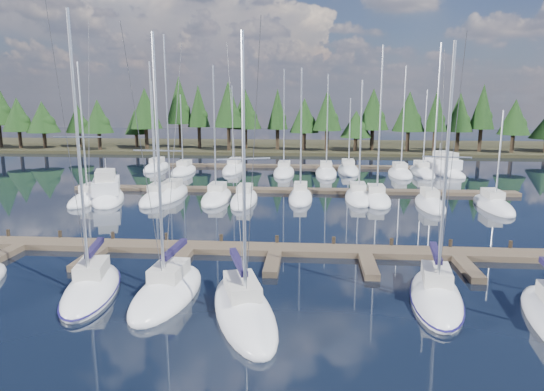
# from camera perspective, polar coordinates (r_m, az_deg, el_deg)

# --- Properties ---
(ground) EXTENTS (260.00, 260.00, 0.00)m
(ground) POSITION_cam_1_polar(r_m,az_deg,el_deg) (45.23, 1.57, -1.99)
(ground) COLOR black
(ground) RESTS_ON ground
(far_shore) EXTENTS (220.00, 30.00, 0.60)m
(far_shore) POSITION_cam_1_polar(r_m,az_deg,el_deg) (104.47, 3.37, 5.75)
(far_shore) COLOR #2E2B19
(far_shore) RESTS_ON ground
(main_dock) EXTENTS (44.00, 6.13, 0.90)m
(main_dock) POSITION_cam_1_polar(r_m,az_deg,el_deg) (33.01, 0.38, -6.68)
(main_dock) COLOR brown
(main_dock) RESTS_ON ground
(back_docks) EXTENTS (50.00, 21.80, 0.40)m
(back_docks) POSITION_cam_1_polar(r_m,az_deg,el_deg) (64.39, 2.52, 2.19)
(back_docks) COLOR brown
(back_docks) RESTS_ON ground
(front_sailboat_1) EXTENTS (4.13, 8.09, 15.47)m
(front_sailboat_1) POSITION_cam_1_polar(r_m,az_deg,el_deg) (28.46, -20.46, -10.21)
(front_sailboat_1) COLOR white
(front_sailboat_1) RESTS_ON ground
(front_sailboat_2) EXTENTS (3.42, 7.95, 14.32)m
(front_sailboat_2) POSITION_cam_1_polar(r_m,az_deg,el_deg) (26.94, -12.19, -10.98)
(front_sailboat_2) COLOR white
(front_sailboat_2) RESTS_ON ground
(front_sailboat_3) EXTENTS (5.34, 9.49, 14.08)m
(front_sailboat_3) POSITION_cam_1_polar(r_m,az_deg,el_deg) (24.33, -3.35, -13.26)
(front_sailboat_3) COLOR white
(front_sailboat_3) RESTS_ON ground
(front_sailboat_4) EXTENTS (3.75, 8.32, 13.86)m
(front_sailboat_4) POSITION_cam_1_polar(r_m,az_deg,el_deg) (27.21, 18.73, -11.12)
(front_sailboat_4) COLOR white
(front_sailboat_4) RESTS_ON ground
(back_sailboat_rows) EXTENTS (43.60, 33.13, 17.61)m
(back_sailboat_rows) POSITION_cam_1_polar(r_m,az_deg,el_deg) (59.87, 1.86, 1.56)
(back_sailboat_rows) COLOR white
(back_sailboat_rows) RESTS_ON ground
(motor_yacht_left) EXTENTS (6.81, 10.83, 5.15)m
(motor_yacht_left) POSITION_cam_1_polar(r_m,az_deg,el_deg) (53.76, -18.85, 0.15)
(motor_yacht_left) COLOR white
(motor_yacht_left) RESTS_ON ground
(motor_yacht_right) EXTENTS (6.17, 10.86, 5.17)m
(motor_yacht_right) POSITION_cam_1_polar(r_m,az_deg,el_deg) (72.73, 19.43, 2.89)
(motor_yacht_right) COLOR white
(motor_yacht_right) RESTS_ON ground
(tree_line) EXTENTS (186.65, 11.65, 14.28)m
(tree_line) POSITION_cam_1_polar(r_m,az_deg,el_deg) (94.42, 1.02, 9.61)
(tree_line) COLOR black
(tree_line) RESTS_ON far_shore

